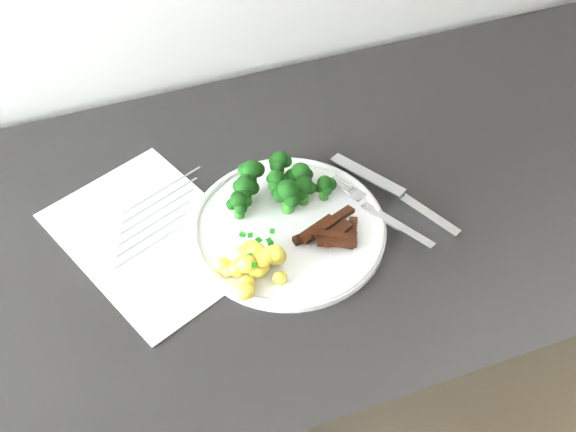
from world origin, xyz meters
TOP-DOWN VIEW (x-y plane):
  - counter at (0.01, 1.67)m, footprint 2.42×0.61m
  - recipe_paper at (-0.18, 1.69)m, footprint 0.29×0.33m
  - plate at (-0.00, 1.64)m, footprint 0.26×0.26m
  - broccoli at (-0.00, 1.69)m, footprint 0.15×0.09m
  - potatoes at (-0.07, 1.59)m, footprint 0.09×0.08m
  - beef_strips at (0.04, 1.60)m, footprint 0.10×0.08m
  - fork at (0.12, 1.61)m, footprint 0.08×0.16m
  - knife at (0.16, 1.62)m, footprint 0.11×0.19m

SIDE VIEW (x-z plane):
  - counter at x=0.01m, z-range 0.00..0.91m
  - recipe_paper at x=-0.18m, z-range 0.91..0.91m
  - plate at x=0.00m, z-range 0.91..0.92m
  - knife at x=0.16m, z-range 0.90..0.93m
  - fork at x=0.12m, z-range 0.92..0.93m
  - beef_strips at x=0.04m, z-range 0.92..0.94m
  - potatoes at x=-0.07m, z-range 0.91..0.95m
  - broccoli at x=0.00m, z-range 0.92..0.98m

